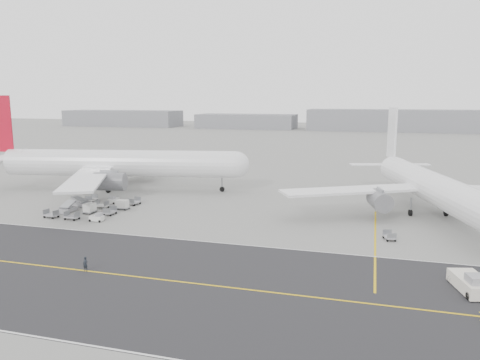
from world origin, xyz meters
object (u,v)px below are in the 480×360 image
(airliner_b, at_px, (431,187))
(pushback_tug, at_px, (472,283))
(ground_crew_a, at_px, (85,264))
(airliner_a, at_px, (115,163))

(airliner_b, bearing_deg, pushback_tug, -103.68)
(airliner_b, distance_m, ground_crew_a, 61.81)
(pushback_tug, xyz_separation_m, ground_crew_a, (-46.13, -6.60, -0.04))
(airliner_b, height_order, pushback_tug, airliner_b)
(airliner_a, height_order, airliner_b, airliner_a)
(pushback_tug, bearing_deg, airliner_a, 134.78)
(airliner_a, distance_m, ground_crew_a, 54.66)
(pushback_tug, bearing_deg, airliner_b, 77.21)
(airliner_a, bearing_deg, ground_crew_a, -164.24)
(airliner_a, bearing_deg, pushback_tug, -131.75)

